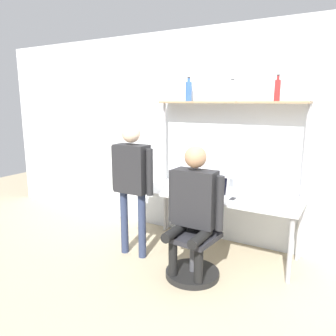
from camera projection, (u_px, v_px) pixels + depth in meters
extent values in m
plane|color=tan|center=(204.00, 264.00, 3.68)|extent=(12.00, 12.00, 0.00)
cube|color=silver|center=(232.00, 138.00, 4.08)|extent=(8.00, 0.06, 2.70)
cube|color=white|center=(218.00, 195.00, 3.87)|extent=(1.90, 0.73, 0.03)
cylinder|color=#A5A5AA|center=(142.00, 219.00, 4.12)|extent=(0.05, 0.05, 0.70)
cylinder|color=#A5A5AA|center=(290.00, 250.00, 3.24)|extent=(0.05, 0.05, 0.70)
cylinder|color=#A5A5AA|center=(167.00, 205.00, 4.64)|extent=(0.05, 0.05, 0.70)
cylinder|color=#A5A5AA|center=(300.00, 230.00, 3.76)|extent=(0.05, 0.05, 0.70)
cube|color=#997A56|center=(229.00, 102.00, 3.86)|extent=(1.81, 0.23, 0.02)
cylinder|color=#B2B2B7|center=(165.00, 168.00, 4.47)|extent=(0.04, 0.04, 1.80)
cylinder|color=#B2B2B7|center=(302.00, 184.00, 3.60)|extent=(0.04, 0.04, 1.80)
cylinder|color=#B7B7BC|center=(208.00, 186.00, 4.18)|extent=(0.17, 0.17, 0.01)
cylinder|color=#B7B7BC|center=(208.00, 180.00, 4.17)|extent=(0.06, 0.06, 0.13)
cube|color=#B7B7BC|center=(209.00, 164.00, 4.13)|extent=(0.66, 0.01, 0.31)
cube|color=silver|center=(208.00, 164.00, 4.13)|extent=(0.63, 0.02, 0.29)
cube|color=#BCBCC1|center=(211.00, 196.00, 3.75)|extent=(0.35, 0.22, 0.01)
cube|color=black|center=(210.00, 196.00, 3.73)|extent=(0.30, 0.12, 0.00)
cube|color=#BCBCC1|center=(214.00, 185.00, 3.80)|extent=(0.35, 0.06, 0.22)
cube|color=black|center=(214.00, 185.00, 3.79)|extent=(0.31, 0.05, 0.19)
cube|color=silver|center=(233.00, 199.00, 3.62)|extent=(0.07, 0.15, 0.01)
cube|color=black|center=(233.00, 199.00, 3.62)|extent=(0.06, 0.13, 0.00)
cylinder|color=black|center=(193.00, 273.00, 3.43)|extent=(0.56, 0.56, 0.06)
cylinder|color=#4C4C51|center=(193.00, 255.00, 3.38)|extent=(0.06, 0.06, 0.36)
cube|color=#26262B|center=(193.00, 237.00, 3.34)|extent=(0.50, 0.50, 0.05)
cube|color=#26262B|center=(204.00, 208.00, 3.46)|extent=(0.42, 0.08, 0.45)
cylinder|color=black|center=(173.00, 259.00, 3.31)|extent=(0.09, 0.09, 0.47)
cylinder|color=black|center=(199.00, 266.00, 3.17)|extent=(0.09, 0.09, 0.47)
cylinder|color=black|center=(174.00, 232.00, 3.28)|extent=(0.10, 0.38, 0.10)
cylinder|color=black|center=(200.00, 238.00, 3.14)|extent=(0.10, 0.38, 0.10)
cube|color=#262628|center=(195.00, 198.00, 3.29)|extent=(0.44, 0.20, 0.58)
cylinder|color=#262628|center=(172.00, 196.00, 3.42)|extent=(0.08, 0.08, 0.55)
cylinder|color=#262628|center=(220.00, 203.00, 3.16)|extent=(0.08, 0.08, 0.55)
sphere|color=tan|center=(196.00, 157.00, 3.21)|extent=(0.22, 0.22, 0.22)
cylinder|color=#2D3856|center=(124.00, 222.00, 3.91)|extent=(0.09, 0.09, 0.77)
cylinder|color=#2D3856|center=(142.00, 226.00, 3.78)|extent=(0.09, 0.09, 0.77)
cube|color=#262628|center=(132.00, 169.00, 3.71)|extent=(0.39, 0.20, 0.55)
cylinder|color=#262628|center=(115.00, 168.00, 3.83)|extent=(0.08, 0.08, 0.52)
cylinder|color=#262628|center=(150.00, 172.00, 3.60)|extent=(0.08, 0.08, 0.52)
sphere|color=beige|center=(131.00, 133.00, 3.63)|extent=(0.21, 0.21, 0.21)
cylinder|color=#335999|center=(189.00, 92.00, 4.09)|extent=(0.08, 0.08, 0.24)
cylinder|color=#335999|center=(189.00, 80.00, 4.07)|extent=(0.04, 0.04, 0.04)
cylinder|color=black|center=(189.00, 78.00, 4.06)|extent=(0.04, 0.04, 0.01)
cylinder|color=silver|center=(232.00, 92.00, 3.82)|extent=(0.09, 0.09, 0.20)
cylinder|color=silver|center=(233.00, 81.00, 3.79)|extent=(0.04, 0.04, 0.04)
cylinder|color=black|center=(233.00, 79.00, 3.79)|extent=(0.04, 0.04, 0.01)
cylinder|color=maroon|center=(277.00, 91.00, 3.56)|extent=(0.06, 0.06, 0.23)
cylinder|color=maroon|center=(278.00, 78.00, 3.54)|extent=(0.03, 0.03, 0.04)
cylinder|color=black|center=(278.00, 75.00, 3.53)|extent=(0.03, 0.03, 0.01)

